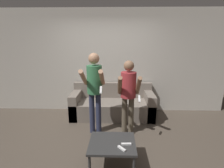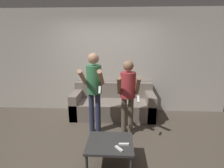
# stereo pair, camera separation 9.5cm
# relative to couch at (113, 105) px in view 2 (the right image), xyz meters

# --- Properties ---
(ground_plane) EXTENTS (14.00, 14.00, 0.00)m
(ground_plane) POSITION_rel_couch_xyz_m (-0.18, -1.26, -0.28)
(ground_plane) COLOR #4C4238
(wall_back) EXTENTS (6.40, 0.06, 2.70)m
(wall_back) POSITION_rel_couch_xyz_m (-0.18, 0.43, 1.07)
(wall_back) COLOR #B7B2A8
(wall_back) RESTS_ON ground_plane
(couch) EXTENTS (2.05, 0.81, 0.82)m
(couch) POSITION_rel_couch_xyz_m (0.00, 0.00, 0.00)
(couch) COLOR slate
(couch) RESTS_ON ground_plane
(person_standing_left) EXTENTS (0.42, 0.68, 1.68)m
(person_standing_left) POSITION_rel_couch_xyz_m (-0.34, -0.86, 0.76)
(person_standing_left) COLOR #282D47
(person_standing_left) RESTS_ON ground_plane
(person_standing_right) EXTENTS (0.43, 0.59, 1.54)m
(person_standing_right) POSITION_rel_couch_xyz_m (0.34, -0.86, 0.66)
(person_standing_right) COLOR brown
(person_standing_right) RESTS_ON ground_plane
(coffee_table) EXTENTS (0.71, 0.62, 0.41)m
(coffee_table) POSITION_rel_couch_xyz_m (0.04, -1.85, 0.08)
(coffee_table) COLOR #2D2D2D
(coffee_table) RESTS_ON ground_plane
(remote_near) EXTENTS (0.12, 0.14, 0.02)m
(remote_near) POSITION_rel_couch_xyz_m (0.18, -2.02, 0.14)
(remote_near) COLOR white
(remote_near) RESTS_ON coffee_table
(remote_far) EXTENTS (0.15, 0.04, 0.02)m
(remote_far) POSITION_rel_couch_xyz_m (0.25, -1.91, 0.14)
(remote_far) COLOR white
(remote_far) RESTS_ON coffee_table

